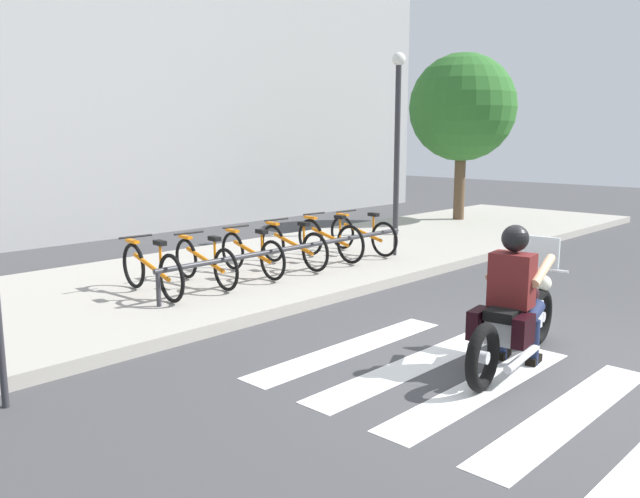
{
  "coord_description": "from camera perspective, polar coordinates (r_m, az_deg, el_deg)",
  "views": [
    {
      "loc": [
        -5.91,
        -2.8,
        2.28
      ],
      "look_at": [
        -0.12,
        2.74,
        0.86
      ],
      "focal_mm": 36.39,
      "sensor_mm": 36.0,
      "label": 1
    }
  ],
  "objects": [
    {
      "name": "bicycle_0",
      "position": [
        8.94,
        -14.61,
        -1.77
      ],
      "size": [
        0.48,
        1.71,
        0.77
      ],
      "color": "black",
      "rests_on": "sidewalk"
    },
    {
      "name": "crosswalk_stripe_1",
      "position": [
        5.9,
        21.0,
        -13.36
      ],
      "size": [
        2.8,
        0.4,
        0.01
      ],
      "primitive_type": "cube",
      "color": "white",
      "rests_on": "ground"
    },
    {
      "name": "bicycle_3",
      "position": [
        10.52,
        -2.39,
        0.27
      ],
      "size": [
        0.48,
        1.72,
        0.76
      ],
      "color": "black",
      "rests_on": "sidewalk"
    },
    {
      "name": "street_lamp",
      "position": [
        13.96,
        6.82,
        10.55
      ],
      "size": [
        0.28,
        0.28,
        3.96
      ],
      "color": "#2D2D33",
      "rests_on": "ground"
    },
    {
      "name": "crosswalk_stripe_4",
      "position": [
        7.08,
        2.65,
        -8.73
      ],
      "size": [
        2.8,
        0.4,
        0.01
      ],
      "primitive_type": "cube",
      "color": "white",
      "rests_on": "ground"
    },
    {
      "name": "bicycle_5",
      "position": [
        11.78,
        3.75,
        1.3
      ],
      "size": [
        0.48,
        1.69,
        0.76
      ],
      "color": "black",
      "rests_on": "sidewalk"
    },
    {
      "name": "building_backdrop",
      "position": [
        14.98,
        -23.61,
        14.18
      ],
      "size": [
        24.0,
        1.2,
        7.15
      ],
      "primitive_type": "cube",
      "color": "#9D9D9D",
      "rests_on": "ground"
    },
    {
      "name": "rider",
      "position": [
        6.6,
        16.73,
        -3.16
      ],
      "size": [
        0.68,
        0.6,
        1.43
      ],
      "color": "#591919",
      "rests_on": "ground"
    },
    {
      "name": "bike_rack",
      "position": [
        9.82,
        -1.99,
        0.01
      ],
      "size": [
        4.97,
        0.07,
        0.49
      ],
      "color": "#333338",
      "rests_on": "sidewalk"
    },
    {
      "name": "ground_plane",
      "position": [
        6.92,
        17.59,
        -9.69
      ],
      "size": [
        48.0,
        48.0,
        0.0
      ],
      "primitive_type": "plane",
      "color": "#424244"
    },
    {
      "name": "sidewalk",
      "position": [
        10.19,
        -9.62,
        -2.61
      ],
      "size": [
        24.0,
        4.4,
        0.15
      ],
      "primitive_type": "cube",
      "color": "#A8A399",
      "rests_on": "ground"
    },
    {
      "name": "bicycle_1",
      "position": [
        9.42,
        -10.09,
        -1.11
      ],
      "size": [
        0.48,
        1.67,
        0.73
      ],
      "color": "black",
      "rests_on": "sidewalk"
    },
    {
      "name": "motorcycle",
      "position": [
        6.76,
        16.82,
        -6.06
      ],
      "size": [
        2.25,
        0.75,
        1.22
      ],
      "color": "black",
      "rests_on": "ground"
    },
    {
      "name": "bicycle_4",
      "position": [
        11.13,
        0.85,
        0.87
      ],
      "size": [
        0.48,
        1.67,
        0.79
      ],
      "color": "black",
      "rests_on": "sidewalk"
    },
    {
      "name": "bicycle_2",
      "position": [
        9.95,
        -6.03,
        -0.41
      ],
      "size": [
        0.48,
        1.64,
        0.73
      ],
      "color": "black",
      "rests_on": "sidewalk"
    },
    {
      "name": "crosswalk_stripe_3",
      "position": [
        6.62,
        7.96,
        -10.19
      ],
      "size": [
        2.8,
        0.4,
        0.01
      ],
      "primitive_type": "cube",
      "color": "white",
      "rests_on": "ground"
    },
    {
      "name": "tree_near_rack",
      "position": [
        16.82,
        12.41,
        12.02
      ],
      "size": [
        2.65,
        2.65,
        4.27
      ],
      "color": "brown",
      "rests_on": "ground"
    },
    {
      "name": "crosswalk_stripe_2",
      "position": [
        6.22,
        14.07,
        -11.76
      ],
      "size": [
        2.8,
        0.4,
        0.01
      ],
      "primitive_type": "cube",
      "color": "white",
      "rests_on": "ground"
    }
  ]
}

